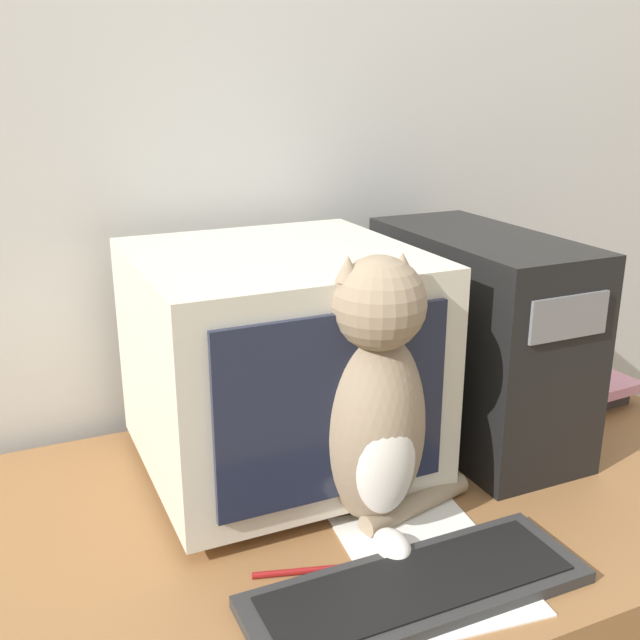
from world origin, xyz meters
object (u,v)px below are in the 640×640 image
crt_monitor (278,361)px  pen (306,571)px  computer_tower (476,337)px  cat (372,407)px  keyboard (417,589)px  book_stack (579,385)px

crt_monitor → pen: bearing=-104.8°
crt_monitor → pen: crt_monitor is taller
computer_tower → cat: cat is taller
keyboard → pen: keyboard is taller
crt_monitor → computer_tower: (0.39, -0.02, -0.01)m
computer_tower → cat: 0.37m
cat → pen: bearing=-139.7°
crt_monitor → cat: bearing=-71.3°
cat → book_stack: cat is taller
crt_monitor → computer_tower: same height
computer_tower → book_stack: (0.31, 0.04, -0.17)m
cat → book_stack: bearing=28.7°
computer_tower → cat: size_ratio=1.08×
book_stack → crt_monitor: bearing=-178.9°
cat → book_stack: size_ratio=2.10×
book_stack → pen: bearing=-158.4°
keyboard → pen: size_ratio=3.22×
keyboard → cat: 0.26m
crt_monitor → book_stack: crt_monitor is taller
crt_monitor → book_stack: size_ratio=2.21×
keyboard → cat: bearing=81.1°
crt_monitor → keyboard: crt_monitor is taller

